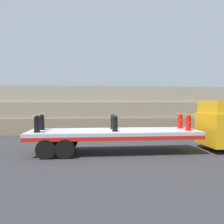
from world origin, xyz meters
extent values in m
plane|color=#2D2D30|center=(0.00, 0.00, 0.00)|extent=(120.00, 120.00, 0.00)
cube|color=#84755B|center=(0.00, 8.60, 0.71)|extent=(60.00, 3.00, 1.41)
cube|color=gray|center=(0.00, 8.75, 2.12)|extent=(60.00, 3.00, 1.41)
cube|color=tan|center=(0.00, 8.90, 3.53)|extent=(60.00, 3.00, 1.41)
cube|color=orange|center=(6.33, 0.00, 1.22)|extent=(2.24, 2.40, 1.85)
cube|color=orange|center=(6.11, 0.00, 2.50)|extent=(1.57, 2.21, 0.72)
cylinder|color=black|center=(6.72, 1.14, 0.54)|extent=(1.07, 0.28, 1.07)
cube|color=#B2B2B7|center=(0.00, 0.00, 1.14)|extent=(9.19, 2.45, 0.18)
cube|color=red|center=(0.00, -1.19, 0.95)|extent=(9.19, 0.08, 0.20)
cube|color=red|center=(0.00, 1.19, 0.95)|extent=(9.19, 0.08, 0.20)
cylinder|color=black|center=(-2.53, -1.13, 0.48)|extent=(0.95, 0.30, 0.95)
cylinder|color=black|center=(-2.53, 1.13, 0.48)|extent=(0.95, 0.30, 0.95)
cylinder|color=black|center=(-3.45, -1.13, 0.48)|extent=(0.95, 0.30, 0.95)
cylinder|color=black|center=(-3.45, 1.13, 0.48)|extent=(0.95, 0.30, 0.95)
cylinder|color=black|center=(-4.00, -0.54, 1.25)|extent=(0.36, 0.36, 0.03)
cylinder|color=black|center=(-4.00, -0.54, 1.57)|extent=(0.29, 0.29, 0.68)
sphere|color=black|center=(-4.00, -0.54, 1.97)|extent=(0.27, 0.27, 0.27)
cylinder|color=black|center=(-4.00, -0.74, 1.65)|extent=(0.13, 0.11, 0.13)
cylinder|color=black|center=(-4.00, -0.34, 1.65)|extent=(0.13, 0.11, 0.13)
cylinder|color=black|center=(-4.00, 0.54, 1.25)|extent=(0.36, 0.36, 0.03)
cylinder|color=black|center=(-4.00, 0.54, 1.57)|extent=(0.29, 0.29, 0.68)
sphere|color=black|center=(-4.00, 0.54, 1.97)|extent=(0.27, 0.27, 0.27)
cylinder|color=black|center=(-4.00, 0.34, 1.65)|extent=(0.13, 0.11, 0.13)
cylinder|color=black|center=(-4.00, 0.74, 1.65)|extent=(0.13, 0.11, 0.13)
cylinder|color=black|center=(0.00, -0.54, 1.25)|extent=(0.36, 0.36, 0.03)
cylinder|color=black|center=(0.00, -0.54, 1.57)|extent=(0.29, 0.29, 0.68)
sphere|color=black|center=(0.00, -0.54, 1.97)|extent=(0.27, 0.27, 0.27)
cylinder|color=black|center=(0.00, -0.74, 1.65)|extent=(0.13, 0.11, 0.13)
cylinder|color=black|center=(0.00, -0.34, 1.65)|extent=(0.13, 0.11, 0.13)
cylinder|color=black|center=(0.00, 0.54, 1.25)|extent=(0.36, 0.36, 0.03)
cylinder|color=black|center=(0.00, 0.54, 1.57)|extent=(0.29, 0.29, 0.68)
sphere|color=black|center=(0.00, 0.54, 1.97)|extent=(0.27, 0.27, 0.27)
cylinder|color=black|center=(0.00, 0.34, 1.65)|extent=(0.13, 0.11, 0.13)
cylinder|color=black|center=(0.00, 0.74, 1.65)|extent=(0.13, 0.11, 0.13)
cylinder|color=red|center=(4.00, -0.54, 1.25)|extent=(0.36, 0.36, 0.03)
cylinder|color=red|center=(4.00, -0.54, 1.57)|extent=(0.29, 0.29, 0.68)
sphere|color=red|center=(4.00, -0.54, 1.97)|extent=(0.27, 0.27, 0.27)
cylinder|color=red|center=(4.00, -0.74, 1.65)|extent=(0.13, 0.11, 0.13)
cylinder|color=red|center=(4.00, -0.34, 1.65)|extent=(0.13, 0.11, 0.13)
cylinder|color=red|center=(4.00, 0.54, 1.25)|extent=(0.36, 0.36, 0.03)
cylinder|color=red|center=(4.00, 0.54, 1.57)|extent=(0.29, 0.29, 0.68)
sphere|color=red|center=(4.00, 0.54, 1.97)|extent=(0.27, 0.27, 0.27)
cylinder|color=red|center=(4.00, 0.34, 1.65)|extent=(0.13, 0.11, 0.13)
cylinder|color=red|center=(4.00, 0.74, 1.65)|extent=(0.13, 0.11, 0.13)
cube|color=yellow|center=(-4.00, 0.00, 2.11)|extent=(0.05, 2.65, 0.01)
cube|color=yellow|center=(4.00, 0.00, 2.11)|extent=(0.05, 2.65, 0.01)
camera|label=1|loc=(-1.22, -11.89, 2.71)|focal=35.00mm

